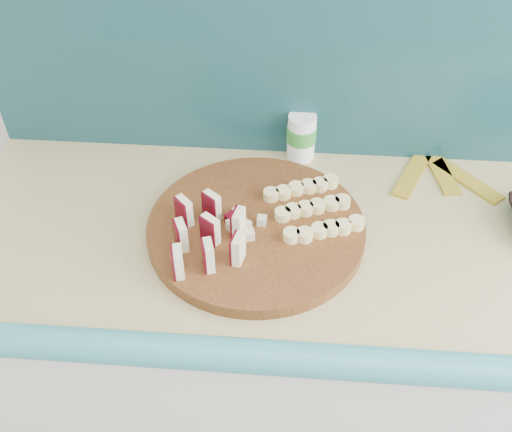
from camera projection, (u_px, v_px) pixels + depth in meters
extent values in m
cube|color=white|center=(438.00, 371.00, 1.46)|extent=(2.20, 0.60, 0.88)
cube|color=tan|center=(487.00, 248.00, 1.15)|extent=(2.20, 0.60, 0.03)
cube|color=teal|center=(491.00, 60.00, 1.18)|extent=(2.20, 0.02, 0.50)
cylinder|color=#421B0E|center=(256.00, 228.00, 1.15)|extent=(0.57, 0.57, 0.03)
cube|color=#F1E7C1|center=(179.00, 262.00, 1.03)|extent=(0.03, 0.04, 0.06)
cube|color=#4A0511|center=(173.00, 263.00, 1.02)|extent=(0.02, 0.04, 0.06)
cube|color=#F1E7C1|center=(182.00, 235.00, 1.08)|extent=(0.03, 0.04, 0.06)
cube|color=#4A0511|center=(177.00, 236.00, 1.07)|extent=(0.02, 0.04, 0.06)
cube|color=#F1E7C1|center=(185.00, 211.00, 1.13)|extent=(0.03, 0.04, 0.06)
cube|color=#4A0511|center=(180.00, 212.00, 1.12)|extent=(0.02, 0.04, 0.06)
cube|color=#F1E7C1|center=(209.00, 255.00, 1.04)|extent=(0.03, 0.04, 0.06)
cube|color=#4A0511|center=(204.00, 257.00, 1.04)|extent=(0.02, 0.04, 0.06)
cube|color=#F1E7C1|center=(211.00, 229.00, 1.09)|extent=(0.03, 0.04, 0.06)
cube|color=#4A0511|center=(206.00, 230.00, 1.09)|extent=(0.02, 0.04, 0.06)
cube|color=#F1E7C1|center=(212.00, 205.00, 1.14)|extent=(0.03, 0.04, 0.06)
cube|color=#4A0511|center=(208.00, 206.00, 1.14)|extent=(0.02, 0.04, 0.06)
cube|color=#F1E7C1|center=(239.00, 249.00, 1.05)|extent=(0.03, 0.04, 0.06)
cube|color=#4A0511|center=(234.00, 250.00, 1.05)|extent=(0.02, 0.04, 0.06)
cube|color=#F1E7C1|center=(239.00, 224.00, 1.10)|extent=(0.03, 0.04, 0.06)
cube|color=#4A0511|center=(234.00, 225.00, 1.10)|extent=(0.02, 0.04, 0.06)
cube|color=beige|center=(248.00, 221.00, 1.13)|extent=(0.02, 0.02, 0.02)
cube|color=beige|center=(248.00, 217.00, 1.14)|extent=(0.02, 0.02, 0.02)
cube|color=#4A0511|center=(240.00, 213.00, 1.15)|extent=(0.02, 0.02, 0.02)
cube|color=beige|center=(238.00, 220.00, 1.13)|extent=(0.02, 0.02, 0.02)
cube|color=beige|center=(234.00, 224.00, 1.13)|extent=(0.02, 0.02, 0.02)
cube|color=beige|center=(236.00, 231.00, 1.11)|extent=(0.02, 0.02, 0.02)
cube|color=beige|center=(245.00, 226.00, 1.12)|extent=(0.02, 0.02, 0.02)
cube|color=beige|center=(253.00, 226.00, 1.12)|extent=(0.02, 0.02, 0.02)
cylinder|color=#F4E495|center=(293.00, 237.00, 1.10)|extent=(0.03, 0.03, 0.02)
cylinder|color=#F4E495|center=(306.00, 234.00, 1.11)|extent=(0.03, 0.03, 0.02)
cylinder|color=#F4E495|center=(318.00, 231.00, 1.11)|extent=(0.03, 0.03, 0.02)
cylinder|color=#F4E495|center=(331.00, 228.00, 1.12)|extent=(0.03, 0.03, 0.02)
cylinder|color=#F4E495|center=(343.00, 226.00, 1.12)|extent=(0.03, 0.03, 0.02)
cylinder|color=#F4E495|center=(356.00, 223.00, 1.13)|extent=(0.03, 0.03, 0.02)
cylinder|color=#F4E495|center=(282.00, 214.00, 1.15)|extent=(0.03, 0.03, 0.02)
cylinder|color=#F4E495|center=(294.00, 212.00, 1.15)|extent=(0.03, 0.03, 0.02)
cylinder|color=#F4E495|center=(307.00, 209.00, 1.16)|extent=(0.03, 0.03, 0.02)
cylinder|color=#F4E495|center=(319.00, 207.00, 1.16)|extent=(0.03, 0.03, 0.02)
cylinder|color=#F4E495|center=(331.00, 205.00, 1.17)|extent=(0.03, 0.03, 0.02)
cylinder|color=#F4E495|center=(343.00, 202.00, 1.18)|extent=(0.03, 0.03, 0.02)
cylinder|color=#F4E495|center=(272.00, 194.00, 1.19)|extent=(0.03, 0.03, 0.02)
cylinder|color=#F4E495|center=(284.00, 192.00, 1.20)|extent=(0.03, 0.03, 0.02)
cylinder|color=#F4E495|center=(296.00, 189.00, 1.21)|extent=(0.03, 0.03, 0.02)
cylinder|color=#F4E495|center=(308.00, 187.00, 1.21)|extent=(0.03, 0.03, 0.02)
cylinder|color=#F4E495|center=(319.00, 185.00, 1.22)|extent=(0.03, 0.03, 0.02)
cylinder|color=#F4E495|center=(331.00, 183.00, 1.22)|extent=(0.03, 0.03, 0.02)
cylinder|color=white|center=(301.00, 137.00, 1.32)|extent=(0.07, 0.07, 0.11)
cylinder|color=green|center=(302.00, 134.00, 1.31)|extent=(0.07, 0.07, 0.04)
cube|color=gold|center=(412.00, 175.00, 1.30)|extent=(0.11, 0.18, 0.01)
cube|color=gold|center=(440.00, 170.00, 1.31)|extent=(0.07, 0.18, 0.01)
cube|color=gold|center=(467.00, 180.00, 1.28)|extent=(0.14, 0.16, 0.01)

